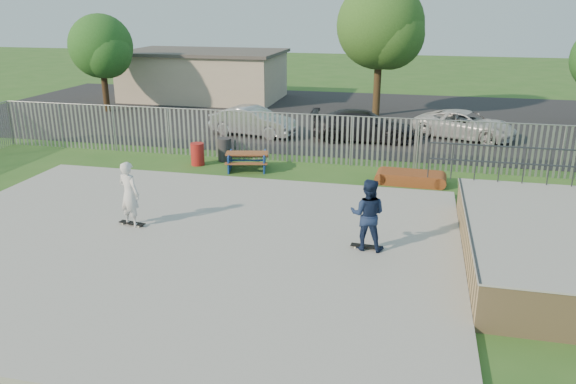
% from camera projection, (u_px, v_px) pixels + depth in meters
% --- Properties ---
extents(ground, '(120.00, 120.00, 0.00)m').
position_uv_depth(ground, '(175.00, 247.00, 15.08)').
color(ground, '#306021').
rests_on(ground, ground).
extents(concrete_slab, '(15.00, 12.00, 0.15)m').
position_uv_depth(concrete_slab, '(175.00, 244.00, 15.06)').
color(concrete_slab, '#A1A19B').
rests_on(concrete_slab, ground).
extents(quarter_pipe, '(5.50, 7.05, 2.19)m').
position_uv_depth(quarter_pipe, '(549.00, 245.00, 13.82)').
color(quarter_pipe, tan).
rests_on(quarter_pipe, ground).
extents(fence, '(26.04, 16.02, 2.00)m').
position_uv_depth(fence, '(257.00, 167.00, 18.77)').
color(fence, gray).
rests_on(fence, ground).
extents(picnic_table, '(1.89, 1.67, 0.69)m').
position_uv_depth(picnic_table, '(247.00, 161.00, 21.90)').
color(picnic_table, brown).
rests_on(picnic_table, ground).
extents(funbox, '(2.13, 1.13, 0.42)m').
position_uv_depth(funbox, '(411.00, 178.00, 20.28)').
color(funbox, brown).
rests_on(funbox, ground).
extents(trash_bin_red, '(0.54, 0.54, 0.90)m').
position_uv_depth(trash_bin_red, '(198.00, 154.00, 22.52)').
color(trash_bin_red, '#A11C18').
rests_on(trash_bin_red, ground).
extents(trash_bin_grey, '(0.57, 0.57, 0.94)m').
position_uv_depth(trash_bin_grey, '(225.00, 150.00, 23.11)').
color(trash_bin_grey, '#2A292C').
rests_on(trash_bin_grey, ground).
extents(parking_lot, '(40.00, 18.00, 0.02)m').
position_uv_depth(parking_lot, '(310.00, 115.00, 32.60)').
color(parking_lot, black).
rests_on(parking_lot, ground).
extents(car_silver, '(4.44, 2.22, 1.40)m').
position_uv_depth(car_silver, '(253.00, 121.00, 27.39)').
color(car_silver, silver).
rests_on(car_silver, parking_lot).
extents(car_dark, '(5.05, 2.41, 1.42)m').
position_uv_depth(car_dark, '(363.00, 126.00, 26.34)').
color(car_dark, black).
rests_on(car_dark, parking_lot).
extents(car_white, '(5.17, 3.64, 1.31)m').
position_uv_depth(car_white, '(465.00, 125.00, 26.80)').
color(car_white, silver).
rests_on(car_white, parking_lot).
extents(building, '(10.40, 6.40, 3.20)m').
position_uv_depth(building, '(204.00, 75.00, 37.49)').
color(building, '#C1B094').
rests_on(building, ground).
extents(tree_left, '(3.66, 3.66, 5.64)m').
position_uv_depth(tree_left, '(101.00, 46.00, 32.50)').
color(tree_left, '#3C2918').
rests_on(tree_left, ground).
extents(tree_mid, '(4.83, 4.83, 7.44)m').
position_uv_depth(tree_mid, '(380.00, 25.00, 30.89)').
color(tree_mid, '#45331B').
rests_on(tree_mid, ground).
extents(skateboard_a, '(0.81, 0.25, 0.08)m').
position_uv_depth(skateboard_a, '(366.00, 247.00, 14.61)').
color(skateboard_a, black).
rests_on(skateboard_a, concrete_slab).
extents(skateboard_b, '(0.82, 0.32, 0.08)m').
position_uv_depth(skateboard_b, '(132.00, 224.00, 16.14)').
color(skateboard_b, black).
rests_on(skateboard_b, concrete_slab).
extents(skater_navy, '(0.96, 0.77, 1.89)m').
position_uv_depth(skater_navy, '(368.00, 214.00, 14.32)').
color(skater_navy, '#152343').
rests_on(skater_navy, concrete_slab).
extents(skater_white, '(0.80, 0.65, 1.89)m').
position_uv_depth(skater_white, '(129.00, 194.00, 15.85)').
color(skater_white, silver).
rests_on(skater_white, concrete_slab).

